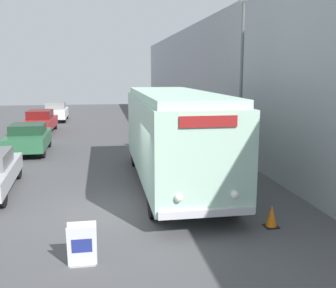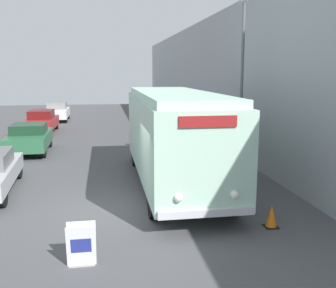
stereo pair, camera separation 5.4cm
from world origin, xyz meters
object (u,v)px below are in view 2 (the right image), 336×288
sign_board (81,245)px  parked_car_mid (29,138)px  parked_car_far (41,121)px  traffic_cone (271,216)px  streetlamp (242,61)px  vintage_bus (174,133)px  parked_car_distant (57,111)px

sign_board → parked_car_mid: (-3.26, 12.69, 0.31)m
parked_car_far → traffic_cone: size_ratio=7.56×
parked_car_mid → sign_board: bearing=-77.0°
streetlamp → parked_car_far: size_ratio=1.53×
vintage_bus → streetlamp: bearing=19.5°
streetlamp → traffic_cone: 6.91m
vintage_bus → sign_board: size_ratio=9.99×
streetlamp → vintage_bus: bearing=-160.5°
vintage_bus → parked_car_distant: 21.48m
vintage_bus → traffic_cone: size_ratio=15.40×
parked_car_mid → parked_car_distant: 13.52m
sign_board → parked_car_far: bearing=100.6°
sign_board → traffic_cone: (4.89, 1.34, -0.16)m
parked_car_far → traffic_cone: bearing=-63.9°
parked_car_distant → vintage_bus: bearing=-73.5°
vintage_bus → parked_car_mid: size_ratio=2.19×
parked_car_far → parked_car_mid: bearing=-85.5°
parked_car_distant → traffic_cone: parked_car_distant is taller
parked_car_far → sign_board: bearing=-78.3°
sign_board → traffic_cone: 5.07m
parked_car_far → parked_car_distant: (0.34, 6.53, 0.03)m
streetlamp → parked_car_distant: bearing=115.4°
parked_car_mid → vintage_bus: bearing=-49.2°
parked_car_far → parked_car_distant: 6.54m
sign_board → traffic_cone: bearing=15.3°
vintage_bus → streetlamp: (2.85, 1.01, 2.58)m
sign_board → parked_car_far: (-3.68, 19.69, 0.31)m
vintage_bus → streetlamp: size_ratio=1.34×
parked_car_mid → parked_car_distant: bearing=89.0°
parked_car_mid → parked_car_distant: size_ratio=1.01×
parked_car_mid → parked_car_distant: parked_car_distant is taller
streetlamp → traffic_cone: (-0.99, -5.40, -4.20)m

